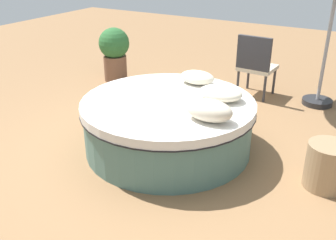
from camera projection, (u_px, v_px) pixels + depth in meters
ground_plane at (168, 148)px, 4.59m from camera, size 16.00×16.00×0.00m
round_bed at (168, 124)px, 4.46m from camera, size 1.99×1.99×0.61m
throw_pillow_0 at (209, 110)px, 3.81m from camera, size 0.49×0.30×0.22m
throw_pillow_1 at (221, 93)px, 4.33m from camera, size 0.50×0.37×0.16m
throw_pillow_2 at (197, 77)px, 4.83m from camera, size 0.45×0.31×0.16m
patio_chair at (256, 62)px, 5.88m from camera, size 0.55×0.53×0.98m
planter at (114, 51)px, 6.64m from camera, size 0.53×0.53×0.92m
side_table at (327, 166)px, 3.78m from camera, size 0.43×0.43×0.47m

